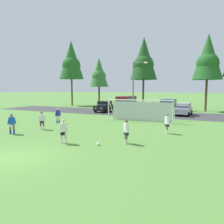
% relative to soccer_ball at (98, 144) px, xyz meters
% --- Properties ---
extents(ground_plane, '(400.00, 400.00, 0.00)m').
position_rel_soccer_ball_xyz_m(ground_plane, '(-2.93, 10.92, -0.11)').
color(ground_plane, '#598C3D').
extents(parking_lot_strip, '(52.00, 8.40, 0.01)m').
position_rel_soccer_ball_xyz_m(parking_lot_strip, '(-2.93, 18.72, -0.11)').
color(parking_lot_strip, '#3D3D3F').
rests_on(parking_lot_strip, ground).
extents(soccer_ball, '(0.22, 0.22, 0.22)m').
position_rel_soccer_ball_xyz_m(soccer_ball, '(0.00, 0.00, 0.00)').
color(soccer_ball, white).
rests_on(soccer_ball, ground).
extents(soccer_goal, '(7.49, 2.22, 2.57)m').
position_rel_soccer_ball_xyz_m(soccer_goal, '(-0.67, 11.29, 1.18)').
color(soccer_goal, white).
rests_on(soccer_goal, ground).
extents(player_striker_near, '(0.47, 0.67, 1.64)m').
position_rel_soccer_ball_xyz_m(player_striker_near, '(3.33, 5.67, 0.71)').
color(player_striker_near, '#936B4C').
rests_on(player_striker_near, ground).
extents(player_midfield_center, '(0.32, 0.72, 1.64)m').
position_rel_soccer_ball_xyz_m(player_midfield_center, '(-8.30, 6.17, 0.71)').
color(player_midfield_center, beige).
rests_on(player_midfield_center, ground).
extents(player_defender_far, '(0.37, 0.72, 1.64)m').
position_rel_soccer_ball_xyz_m(player_defender_far, '(-8.11, 0.18, 0.71)').
color(player_defender_far, brown).
rests_on(player_defender_far, ground).
extents(player_winger_left, '(0.33, 0.72, 1.64)m').
position_rel_soccer_ball_xyz_m(player_winger_left, '(-7.28, 2.69, 0.71)').
color(player_winger_left, brown).
rests_on(player_winger_left, ground).
extents(player_winger_right, '(0.54, 0.62, 1.64)m').
position_rel_soccer_ball_xyz_m(player_winger_right, '(1.46, 1.22, 0.71)').
color(player_winger_right, brown).
rests_on(player_winger_right, ground).
extents(player_trailing_back, '(0.39, 0.70, 1.64)m').
position_rel_soccer_ball_xyz_m(player_trailing_back, '(-2.41, -0.49, 0.71)').
color(player_trailing_back, beige).
rests_on(player_trailing_back, ground).
extents(parked_car_slot_far_left, '(2.06, 4.21, 1.72)m').
position_rel_soccer_ball_xyz_m(parked_car_slot_far_left, '(-8.92, 18.43, 0.77)').
color(parked_car_slot_far_left, black).
rests_on(parked_car_slot_far_left, ground).
extents(parked_car_slot_left, '(2.45, 4.93, 2.52)m').
position_rel_soccer_ball_xyz_m(parked_car_slot_left, '(-5.76, 19.82, 1.23)').
color(parked_car_slot_left, maroon).
rests_on(parked_car_slot_left, ground).
extents(parked_car_slot_center_left, '(2.05, 4.21, 1.72)m').
position_rel_soccer_ball_xyz_m(parked_car_slot_center_left, '(-2.38, 19.35, 0.77)').
color(parked_car_slot_center_left, tan).
rests_on(parked_car_slot_center_left, ground).
extents(parked_car_slot_center, '(2.29, 4.68, 2.16)m').
position_rel_soccer_ball_xyz_m(parked_car_slot_center, '(0.91, 19.69, 1.00)').
color(parked_car_slot_center, navy).
rests_on(parked_car_slot_center, ground).
extents(parked_car_slot_center_right, '(2.24, 4.30, 1.72)m').
position_rel_soccer_ball_xyz_m(parked_car_slot_center_right, '(3.12, 19.04, 0.77)').
color(parked_car_slot_center_right, '#B2B2BC').
rests_on(parked_car_slot_center_right, ground).
extents(tree_left_edge, '(5.31, 5.31, 14.16)m').
position_rel_soccer_ball_xyz_m(tree_left_edge, '(-21.59, 27.30, 9.64)').
color(tree_left_edge, brown).
rests_on(tree_left_edge, ground).
extents(tree_mid_left, '(3.72, 3.72, 9.92)m').
position_rel_soccer_ball_xyz_m(tree_mid_left, '(-14.07, 26.13, 6.71)').
color(tree_mid_left, brown).
rests_on(tree_mid_left, ground).
extents(tree_center_back, '(4.84, 4.84, 12.90)m').
position_rel_soccer_ball_xyz_m(tree_center_back, '(-4.71, 25.77, 8.77)').
color(tree_center_back, brown).
rests_on(tree_center_back, ground).
extents(tree_mid_right, '(4.67, 4.67, 12.45)m').
position_rel_soccer_ball_xyz_m(tree_mid_right, '(5.81, 26.02, 8.45)').
color(tree_mid_right, brown).
rests_on(tree_mid_right, ground).
extents(street_lamp, '(2.00, 0.32, 7.03)m').
position_rel_soccer_ball_xyz_m(street_lamp, '(-2.25, 13.65, 3.54)').
color(street_lamp, slate).
rests_on(street_lamp, ground).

